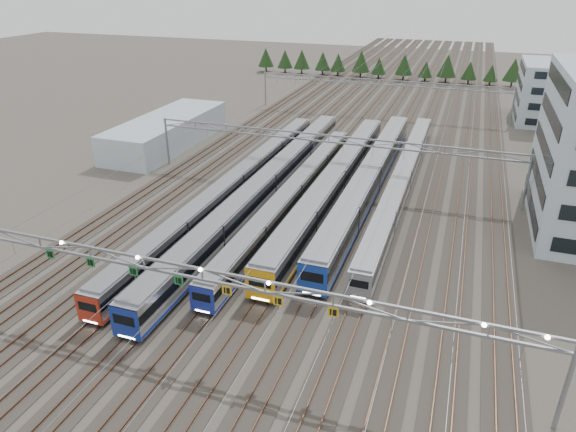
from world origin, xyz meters
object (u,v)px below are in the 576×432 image
(train_a, at_px, (236,184))
(gantry_near, at_px, (201,277))
(train_e, at_px, (370,178))
(depot_bldg_north, at_px, (574,94))
(train_d, at_px, (334,182))
(train_f, at_px, (402,179))
(train_c, at_px, (293,195))
(west_shed, at_px, (167,131))
(gantry_far, at_px, (381,86))
(gantry_mid, at_px, (328,145))
(train_b, at_px, (266,185))

(train_a, xyz_separation_m, gantry_near, (11.20, -30.85, 5.09))
(train_e, relative_size, depot_bldg_north, 2.67)
(gantry_near, relative_size, depot_bldg_north, 2.56)
(train_d, distance_m, train_f, 10.55)
(train_e, distance_m, train_f, 5.05)
(train_c, xyz_separation_m, west_shed, (-31.52, 19.21, 0.71))
(gantry_near, xyz_separation_m, depot_bldg_north, (40.09, 91.82, -0.81))
(train_d, xyz_separation_m, gantry_far, (-2.25, 49.52, 4.07))
(train_c, distance_m, gantry_far, 55.16)
(train_c, bearing_deg, train_e, 43.82)
(train_e, xyz_separation_m, train_f, (4.50, 2.26, -0.40))
(gantry_near, relative_size, west_shed, 1.88)
(gantry_mid, bearing_deg, train_a, -140.51)
(train_b, xyz_separation_m, train_f, (18.00, 9.43, -0.24))
(train_f, height_order, gantry_far, gantry_far)
(train_a, relative_size, train_f, 1.06)
(train_e, relative_size, gantry_far, 1.04)
(gantry_near, bearing_deg, gantry_mid, 89.93)
(train_a, bearing_deg, west_shed, 140.52)
(gantry_near, relative_size, gantry_mid, 1.00)
(train_f, bearing_deg, train_e, -153.34)
(train_a, relative_size, west_shed, 2.16)
(train_a, height_order, train_e, train_e)
(train_c, height_order, gantry_mid, gantry_mid)
(train_b, bearing_deg, gantry_far, 82.80)
(train_d, height_order, gantry_mid, gantry_mid)
(gantry_mid, distance_m, depot_bldg_north, 65.39)
(gantry_mid, xyz_separation_m, gantry_far, (0.00, 45.00, 0.00))
(train_b, bearing_deg, train_d, 23.66)
(train_e, relative_size, gantry_mid, 1.04)
(gantry_far, bearing_deg, train_c, -92.35)
(train_e, bearing_deg, train_d, -144.40)
(train_b, height_order, gantry_near, gantry_near)
(train_c, xyz_separation_m, train_d, (4.50, 5.41, 0.39))
(train_b, xyz_separation_m, train_e, (13.50, 7.17, 0.16))
(train_a, height_order, gantry_mid, gantry_mid)
(train_a, relative_size, gantry_far, 1.15)
(gantry_far, bearing_deg, gantry_mid, -90.00)
(train_f, bearing_deg, train_c, -141.09)
(west_shed, bearing_deg, train_c, -31.36)
(train_d, bearing_deg, train_f, 31.35)
(train_e, xyz_separation_m, west_shed, (-40.52, 10.58, 0.31))
(train_d, bearing_deg, gantry_mid, 116.46)
(gantry_near, relative_size, gantry_far, 1.00)
(train_d, distance_m, gantry_far, 49.74)
(gantry_mid, height_order, gantry_far, same)
(train_b, distance_m, train_c, 4.74)
(train_d, distance_m, west_shed, 38.57)
(train_c, distance_m, gantry_near, 30.70)
(train_a, relative_size, train_e, 1.10)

